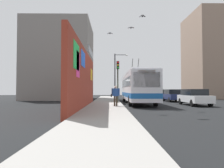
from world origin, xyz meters
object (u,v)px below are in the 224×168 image
at_px(parked_car_white, 194,97).
at_px(parked_car_black, 161,94).
at_px(parked_car_navy, 173,95).
at_px(traffic_light, 118,75).
at_px(parked_car_dark_gray, 153,94).
at_px(pedestrian_at_curb, 116,94).
at_px(city_bus, 137,87).
at_px(street_lamp, 116,73).

height_order(parked_car_white, parked_car_black, same).
distance_m(parked_car_navy, traffic_light, 9.04).
distance_m(parked_car_white, parked_car_navy, 6.39).
height_order(parked_car_navy, traffic_light, traffic_light).
relative_size(parked_car_dark_gray, pedestrian_at_curb, 2.73).
xyz_separation_m(parked_car_dark_gray, pedestrian_at_curb, (-21.01, 7.72, 0.31)).
height_order(city_bus, parked_car_black, city_bus).
relative_size(parked_car_black, traffic_light, 1.09).
distance_m(pedestrian_at_curb, street_lamp, 12.19).
height_order(city_bus, traffic_light, city_bus).
xyz_separation_m(parked_car_white, parked_car_dark_gray, (18.40, -0.00, 0.00)).
bearing_deg(parked_car_dark_gray, city_bus, 161.93).
relative_size(parked_car_dark_gray, traffic_light, 1.05).
relative_size(parked_car_white, parked_car_dark_gray, 0.95).
distance_m(parked_car_navy, parked_car_black, 5.78).
bearing_deg(pedestrian_at_curb, parked_car_navy, -40.62).
xyz_separation_m(traffic_light, street_lamp, (7.60, -0.13, 0.85)).
relative_size(parked_car_navy, street_lamp, 0.63).
height_order(pedestrian_at_curb, traffic_light, traffic_light).
bearing_deg(street_lamp, city_bus, -163.36).
bearing_deg(parked_car_navy, parked_car_dark_gray, -0.00).
xyz_separation_m(city_bus, parked_car_dark_gray, (15.93, -5.20, -1.03)).
bearing_deg(street_lamp, parked_car_dark_gray, -38.26).
bearing_deg(parked_car_white, parked_car_navy, 0.00).
bearing_deg(parked_car_dark_gray, parked_car_white, 180.00).
bearing_deg(traffic_light, street_lamp, -0.95).
distance_m(parked_car_navy, street_lamp, 8.37).
relative_size(city_bus, parked_car_black, 2.35).
relative_size(parked_car_black, street_lamp, 0.73).
relative_size(city_bus, traffic_light, 2.56).
distance_m(city_bus, traffic_light, 2.62).
bearing_deg(parked_car_white, street_lamp, 38.03).
bearing_deg(parked_car_white, parked_car_black, 0.00).
xyz_separation_m(parked_car_black, street_lamp, (-2.93, 7.22, 3.12)).
xyz_separation_m(city_bus, parked_car_navy, (3.92, -5.20, -1.03)).
bearing_deg(street_lamp, parked_car_black, -67.93).
xyz_separation_m(parked_car_white, parked_car_navy, (6.39, 0.00, -0.00)).
xyz_separation_m(parked_car_navy, parked_car_dark_gray, (12.01, -0.00, 0.00)).
relative_size(city_bus, parked_car_dark_gray, 2.44).
xyz_separation_m(parked_car_navy, pedestrian_at_curb, (-9.00, 7.72, 0.31)).
height_order(parked_car_white, pedestrian_at_curb, pedestrian_at_curb).
bearing_deg(traffic_light, pedestrian_at_curb, 174.99).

